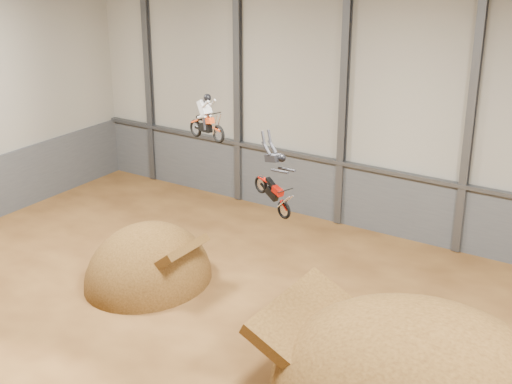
# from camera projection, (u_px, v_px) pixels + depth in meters

# --- Properties ---
(floor) EXTENTS (40.00, 40.00, 0.00)m
(floor) POSITION_uv_depth(u_px,v_px,m) (239.00, 376.00, 26.27)
(floor) COLOR #513115
(floor) RESTS_ON ground
(back_wall) EXTENTS (40.00, 0.10, 14.00)m
(back_wall) POSITION_uv_depth(u_px,v_px,m) (406.00, 107.00, 35.55)
(back_wall) COLOR #9E9A8C
(back_wall) RESTS_ON ground
(lower_band_back) EXTENTS (39.80, 0.18, 3.50)m
(lower_band_back) POSITION_uv_depth(u_px,v_px,m) (398.00, 205.00, 37.34)
(lower_band_back) COLOR #4C4F53
(lower_band_back) RESTS_ON ground
(steel_rail) EXTENTS (39.80, 0.35, 0.20)m
(steel_rail) POSITION_uv_depth(u_px,v_px,m) (399.00, 174.00, 36.58)
(steel_rail) COLOR #47494F
(steel_rail) RESTS_ON lower_band_back
(steel_column_0) EXTENTS (0.40, 0.36, 13.90)m
(steel_column_0) POSITION_uv_depth(u_px,v_px,m) (148.00, 72.00, 43.83)
(steel_column_0) COLOR #47494F
(steel_column_0) RESTS_ON ground
(steel_column_1) EXTENTS (0.40, 0.36, 13.90)m
(steel_column_1) POSITION_uv_depth(u_px,v_px,m) (238.00, 85.00, 40.46)
(steel_column_1) COLOR #47494F
(steel_column_1) RESTS_ON ground
(steel_column_2) EXTENTS (0.40, 0.36, 13.90)m
(steel_column_2) POSITION_uv_depth(u_px,v_px,m) (344.00, 100.00, 37.08)
(steel_column_2) COLOR #47494F
(steel_column_2) RESTS_ON ground
(steel_column_3) EXTENTS (0.40, 0.36, 13.90)m
(steel_column_3) POSITION_uv_depth(u_px,v_px,m) (471.00, 117.00, 33.71)
(steel_column_3) COLOR #47494F
(steel_column_3) RESTS_ON ground
(takeoff_ramp) EXTENTS (5.52, 6.37, 5.52)m
(takeoff_ramp) POSITION_uv_depth(u_px,v_px,m) (149.00, 281.00, 33.20)
(takeoff_ramp) COLOR #402710
(takeoff_ramp) RESTS_ON ground
(fmx_rider_a) EXTENTS (2.71, 1.65, 2.34)m
(fmx_rider_a) POSITION_uv_depth(u_px,v_px,m) (207.00, 115.00, 30.24)
(fmx_rider_a) COLOR #D04114
(fmx_rider_b) EXTENTS (3.60, 1.93, 3.33)m
(fmx_rider_b) POSITION_uv_depth(u_px,v_px,m) (270.00, 173.00, 25.59)
(fmx_rider_b) COLOR #AF1006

